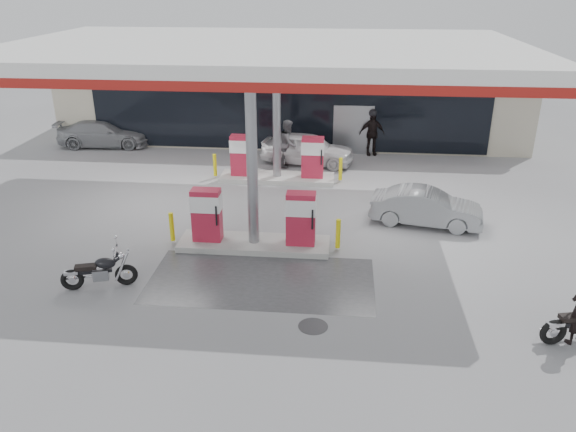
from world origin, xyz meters
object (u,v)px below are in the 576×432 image
(biker_walking, at_px, (372,134))
(parked_motorcycle, at_px, (100,272))
(sedan_white, at_px, (308,149))
(attendant, at_px, (288,143))
(pump_island_near, at_px, (254,225))
(parked_car_right, at_px, (383,131))
(pump_island_far, at_px, (277,163))
(parked_car_left, at_px, (104,133))
(hatchback_silver, at_px, (426,207))

(biker_walking, bearing_deg, parked_motorcycle, -132.73)
(sedan_white, height_order, attendant, attendant)
(pump_island_near, bearing_deg, parked_car_right, 69.29)
(pump_island_far, xyz_separation_m, sedan_white, (1.06, 2.20, -0.04))
(pump_island_far, bearing_deg, attendant, 82.08)
(biker_walking, bearing_deg, pump_island_near, -123.42)
(parked_car_left, distance_m, biker_walking, 12.56)
(parked_motorcycle, distance_m, hatchback_silver, 10.20)
(pump_island_far, bearing_deg, sedan_white, 64.23)
(pump_island_far, distance_m, parked_car_left, 9.59)
(hatchback_silver, bearing_deg, parked_car_right, 16.02)
(parked_car_left, bearing_deg, pump_island_far, -119.13)
(attendant, bearing_deg, biker_walking, -54.30)
(pump_island_far, relative_size, sedan_white, 1.30)
(parked_car_left, relative_size, parked_car_right, 1.00)
(pump_island_far, height_order, parked_car_right, pump_island_far)
(pump_island_near, bearing_deg, hatchback_silver, 22.46)
(attendant, relative_size, parked_car_right, 0.46)
(biker_walking, bearing_deg, pump_island_far, -147.31)
(parked_motorcycle, height_order, parked_car_right, parked_car_right)
(pump_island_near, height_order, pump_island_far, same)
(parked_motorcycle, bearing_deg, parked_car_left, 94.66)
(parked_car_left, bearing_deg, biker_walking, -95.40)
(parked_car_right, bearing_deg, hatchback_silver, -174.37)
(parked_car_left, height_order, parked_car_right, parked_car_left)
(pump_island_far, distance_m, parked_car_right, 7.42)
(parked_car_left, bearing_deg, parked_motorcycle, -162.62)
(attendant, height_order, hatchback_silver, attendant)
(parked_car_left, distance_m, parked_car_right, 13.35)
(pump_island_near, distance_m, hatchback_silver, 5.76)
(pump_island_near, distance_m, biker_walking, 10.53)
(parked_motorcycle, bearing_deg, sedan_white, 49.68)
(attendant, bearing_deg, pump_island_far, 179.38)
(sedan_white, height_order, parked_car_right, sedan_white)
(pump_island_far, relative_size, biker_walking, 2.63)
(parked_motorcycle, xyz_separation_m, attendant, (3.86, 10.61, 0.55))
(attendant, xyz_separation_m, parked_car_right, (4.24, 4.04, -0.40))
(parked_car_left, bearing_deg, attendant, -107.85)
(pump_island_near, relative_size, biker_walking, 2.63)
(pump_island_far, xyz_separation_m, parked_motorcycle, (-3.61, -8.74, -0.27))
(attendant, relative_size, parked_car_left, 0.46)
(hatchback_silver, height_order, biker_walking, biker_walking)
(sedan_white, distance_m, parked_car_right, 5.05)
(sedan_white, xyz_separation_m, parked_car_left, (-9.78, 1.80, -0.05))
(hatchback_silver, relative_size, biker_walking, 1.82)
(pump_island_far, bearing_deg, parked_motorcycle, -112.41)
(pump_island_near, xyz_separation_m, biker_walking, (3.84, 9.80, 0.27))
(parked_car_right, relative_size, biker_walking, 2.18)
(pump_island_near, distance_m, parked_car_left, 13.27)
(pump_island_near, relative_size, hatchback_silver, 1.44)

